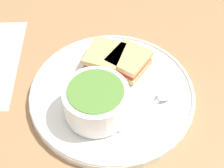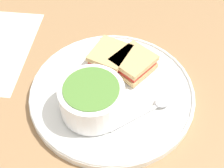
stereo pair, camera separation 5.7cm
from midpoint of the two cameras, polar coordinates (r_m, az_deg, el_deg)
The scene contains 6 objects.
ground_plane at distance 0.59m, azimuth 2.73°, elevation -2.36°, with size 2.40×2.40×0.00m, color #9E754C.
plate at distance 0.58m, azimuth 2.76°, elevation -1.74°, with size 0.31×0.31×0.02m.
soup_bowl at distance 0.53m, azimuth -0.63°, elevation -2.90°, with size 0.11×0.11×0.06m.
spoon at distance 0.56m, azimuth 11.37°, elevation -3.83°, with size 0.13×0.06×0.01m.
sandwich_half_near at distance 0.60m, azimuth 6.61°, elevation 3.63°, with size 0.10×0.10×0.03m.
sandwich_half_far at distance 0.61m, azimuth 2.31°, elevation 4.83°, with size 0.10×0.10×0.03m.
Camera 2 is at (0.06, 0.36, 0.47)m, focal length 50.00 mm.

